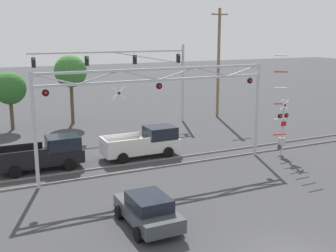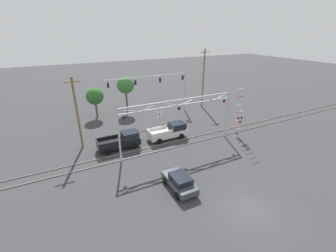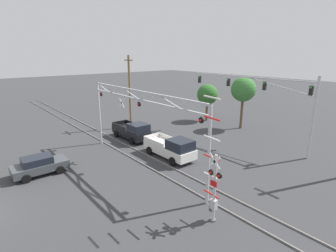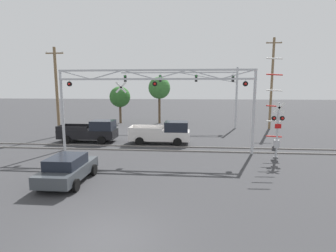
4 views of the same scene
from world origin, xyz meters
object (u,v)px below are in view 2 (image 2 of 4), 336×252
object	(u,v)px
crossing_signal_mast	(239,123)
utility_pole_left	(77,113)
traffic_signal_span	(165,84)
utility_pole_right	(203,78)
sedan_waiting	(180,182)
background_tree_beyond_span	(126,85)
crossing_gantry	(179,112)
background_tree_far_left_verge	(95,96)
pickup_truck_following	(121,141)
pickup_truck_lead	(170,131)

from	to	relation	value
crossing_signal_mast	utility_pole_left	distance (m)	20.93
traffic_signal_span	utility_pole_right	bearing A→B (deg)	1.73
utility_pole_right	sedan_waiting	bearing A→B (deg)	-129.21
sedan_waiting	background_tree_beyond_span	world-z (taller)	background_tree_beyond_span
traffic_signal_span	utility_pole_right	xyz separation A→B (m)	(8.12, 0.25, 0.24)
crossing_signal_mast	traffic_signal_span	xyz separation A→B (m)	(-4.56, 13.59, 3.04)
utility_pole_right	utility_pole_left	bearing A→B (deg)	-163.23
crossing_signal_mast	sedan_waiting	world-z (taller)	crossing_signal_mast
crossing_gantry	crossing_signal_mast	xyz separation A→B (m)	(8.80, -1.06, -2.54)
crossing_gantry	background_tree_far_left_verge	xyz separation A→B (m)	(-7.10, 15.92, -1.12)
crossing_gantry	pickup_truck_following	distance (m)	8.14
pickup_truck_lead	background_tree_far_left_verge	bearing A→B (deg)	120.14
utility_pole_right	background_tree_beyond_span	size ratio (longest dim) A/B	1.67
crossing_signal_mast	pickup_truck_following	xyz separation A→B (m)	(-15.20, 4.34, -1.28)
crossing_signal_mast	utility_pole_right	distance (m)	14.66
crossing_gantry	background_tree_beyond_span	bearing A→B (deg)	95.66
background_tree_far_left_verge	pickup_truck_following	bearing A→B (deg)	-86.85
traffic_signal_span	sedan_waiting	distance (m)	21.55
pickup_truck_following	background_tree_beyond_span	size ratio (longest dim) A/B	0.81
crossing_signal_mast	utility_pole_left	xyz separation A→B (m)	(-19.63, 6.85, 2.38)
pickup_truck_lead	utility_pole_left	world-z (taller)	utility_pole_left
crossing_signal_mast	pickup_truck_following	size ratio (longest dim) A/B	1.35
utility_pole_right	background_tree_far_left_verge	distance (m)	19.80
sedan_waiting	background_tree_far_left_verge	size ratio (longest dim) A/B	0.79
crossing_signal_mast	background_tree_beyond_span	bearing A→B (deg)	120.97
sedan_waiting	background_tree_beyond_span	xyz separation A→B (m)	(2.13, 23.26, 4.13)
pickup_truck_lead	pickup_truck_following	xyz separation A→B (m)	(-6.75, 0.17, -0.00)
sedan_waiting	crossing_gantry	bearing A→B (deg)	61.77
utility_pole_left	utility_pole_right	size ratio (longest dim) A/B	0.83
sedan_waiting	utility_pole_right	size ratio (longest dim) A/B	0.37
traffic_signal_span	background_tree_far_left_verge	bearing A→B (deg)	163.32
traffic_signal_span	background_tree_beyond_span	world-z (taller)	traffic_signal_span
utility_pole_left	background_tree_far_left_verge	world-z (taller)	utility_pole_left
pickup_truck_lead	crossing_signal_mast	bearing A→B (deg)	-26.24
utility_pole_left	utility_pole_right	distance (m)	24.24
pickup_truck_following	traffic_signal_span	bearing A→B (deg)	41.01
traffic_signal_span	background_tree_far_left_verge	xyz separation A→B (m)	(-11.34, 3.40, -1.63)
crossing_signal_mast	background_tree_far_left_verge	xyz separation A→B (m)	(-15.90, 16.99, 1.41)
pickup_truck_following	sedan_waiting	size ratio (longest dim) A/B	1.30
crossing_signal_mast	pickup_truck_lead	xyz separation A→B (m)	(-8.46, 4.17, -1.28)
pickup_truck_following	background_tree_far_left_verge	xyz separation A→B (m)	(-0.70, 12.65, 2.69)
pickup_truck_following	utility_pole_left	distance (m)	6.27
crossing_gantry	crossing_signal_mast	bearing A→B (deg)	-6.89
traffic_signal_span	background_tree_far_left_verge	world-z (taller)	traffic_signal_span
pickup_truck_following	sedan_waiting	bearing A→B (deg)	-75.46
sedan_waiting	background_tree_beyond_span	distance (m)	23.72
pickup_truck_lead	background_tree_beyond_span	world-z (taller)	background_tree_beyond_span
crossing_gantry	background_tree_far_left_verge	size ratio (longest dim) A/B	2.94
pickup_truck_following	utility_pole_right	distance (m)	21.52
crossing_signal_mast	pickup_truck_lead	world-z (taller)	crossing_signal_mast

